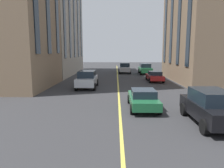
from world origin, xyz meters
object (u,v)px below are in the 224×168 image
Objects in this scene: car_black_parked_b at (211,107)px; car_silver_parked_a at (87,79)px; car_green_far at (143,99)px; car_red_mid at (155,76)px; car_green_near at (145,69)px; car_silver_oncoming at (125,68)px.

car_black_parked_b is 14.18m from car_silver_parked_a.
car_green_far is 9.79m from car_silver_parked_a.
car_green_far is 1.00× the size of car_red_mid.
car_silver_parked_a reaches higher than car_green_far.
car_green_near is 1.07× the size of car_green_far.
car_silver_oncoming is 11.70m from car_red_mid.
car_green_near reaches higher than car_green_far.
car_silver_parked_a is at bearing 163.83° from car_silver_oncoming.
car_green_near is at bearing 0.00° from car_red_mid.
car_green_far is 14.00m from car_red_mid.
car_silver_oncoming reaches higher than car_green_far.
car_silver_parked_a is 1.07× the size of car_red_mid.
car_silver_oncoming reaches higher than car_red_mid.
car_green_far is at bearing 46.67° from car_black_parked_b.
car_silver_oncoming is 17.03m from car_silver_parked_a.
car_red_mid is at bearing -162.29° from car_silver_oncoming.
car_silver_parked_a is at bearing 35.86° from car_black_parked_b.
car_black_parked_b is at bearing -133.33° from car_green_far.
car_silver_parked_a reaches higher than car_red_mid.
car_green_far is (-22.94, 3.28, -0.27)m from car_green_near.
car_silver_oncoming is (1.81, 3.56, 0.00)m from car_green_near.
car_silver_oncoming is at bearing 0.65° from car_green_far.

